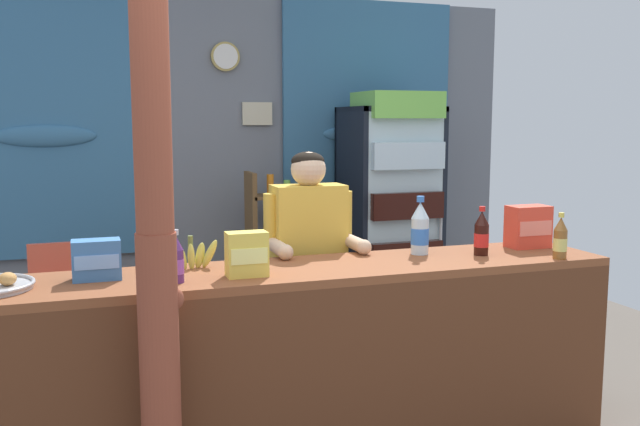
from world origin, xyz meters
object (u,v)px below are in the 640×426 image
object	(u,v)px
timber_post	(156,246)
bottle_shelf_rack	(279,250)
shopkeeper	(309,252)
soda_bottle_grape_soda	(176,260)
snack_box_instant_noodle	(247,254)
banana_bunch	(193,256)
snack_box_crackers	(528,227)
soda_bottle_cola	(481,234)
soda_bottle_iced_tea	(560,239)
stall_counter	(321,348)
snack_box_biscuit	(96,260)
soda_bottle_water	(420,230)
plastic_lawn_chair	(64,302)
drink_fridge	(391,201)

from	to	relation	value
timber_post	bottle_shelf_rack	bearing A→B (deg)	64.57
shopkeeper	soda_bottle_grape_soda	xyz separation A→B (m)	(-0.79, -0.58, 0.12)
snack_box_instant_noodle	banana_bunch	distance (m)	0.33
shopkeeper	snack_box_crackers	xyz separation A→B (m)	(1.15, -0.36, 0.14)
soda_bottle_cola	soda_bottle_grape_soda	size ratio (longest dim) A/B	1.10
soda_bottle_iced_tea	stall_counter	bearing A→B (deg)	175.13
timber_post	soda_bottle_cola	bearing A→B (deg)	14.02
soda_bottle_iced_tea	snack_box_crackers	distance (m)	0.33
snack_box_biscuit	timber_post	bearing A→B (deg)	-66.25
soda_bottle_water	snack_box_instant_noodle	bearing A→B (deg)	-167.20
soda_bottle_cola	banana_bunch	distance (m)	1.47
plastic_lawn_chair	banana_bunch	xyz separation A→B (m)	(0.62, -1.36, 0.52)
stall_counter	soda_bottle_iced_tea	xyz separation A→B (m)	(1.24, -0.11, 0.47)
snack_box_biscuit	shopkeeper	bearing A→B (deg)	20.40
plastic_lawn_chair	shopkeeper	size ratio (longest dim) A/B	0.58
drink_fridge	bottle_shelf_rack	world-z (taller)	drink_fridge
plastic_lawn_chair	soda_bottle_grape_soda	world-z (taller)	soda_bottle_grape_soda
soda_bottle_grape_soda	snack_box_crackers	bearing A→B (deg)	6.52
timber_post	banana_bunch	size ratio (longest dim) A/B	9.14
drink_fridge	plastic_lawn_chair	bearing A→B (deg)	-171.81
soda_bottle_iced_tea	snack_box_biscuit	size ratio (longest dim) A/B	1.14
soda_bottle_water	soda_bottle_cola	world-z (taller)	soda_bottle_water
plastic_lawn_chair	soda_bottle_iced_tea	world-z (taller)	soda_bottle_iced_tea
shopkeeper	snack_box_biscuit	world-z (taller)	shopkeeper
shopkeeper	snack_box_biscuit	xyz separation A→B (m)	(-1.11, -0.41, 0.11)
stall_counter	soda_bottle_cola	distance (m)	1.04
snack_box_biscuit	soda_bottle_water	bearing A→B (deg)	2.50
plastic_lawn_chair	banana_bunch	world-z (taller)	banana_bunch
stall_counter	timber_post	world-z (taller)	timber_post
soda_bottle_water	snack_box_biscuit	size ratio (longest dim) A/B	1.49
drink_fridge	soda_bottle_grape_soda	xyz separation A→B (m)	(-1.93, -1.98, 0.03)
soda_bottle_grape_soda	soda_bottle_iced_tea	distance (m)	1.90
soda_bottle_grape_soda	banana_bunch	xyz separation A→B (m)	(0.11, 0.27, -0.04)
soda_bottle_water	soda_bottle_iced_tea	size ratio (longest dim) A/B	1.30
timber_post	snack_box_biscuit	distance (m)	0.54
plastic_lawn_chair	snack_box_crackers	distance (m)	2.88
soda_bottle_water	soda_bottle_grape_soda	distance (m)	1.31
timber_post	shopkeeper	xyz separation A→B (m)	(0.90, 0.89, -0.24)
drink_fridge	shopkeeper	distance (m)	1.80
stall_counter	soda_bottle_grape_soda	world-z (taller)	soda_bottle_grape_soda
stall_counter	soda_bottle_cola	world-z (taller)	soda_bottle_cola
snack_box_instant_noodle	timber_post	bearing A→B (deg)	-142.26
drink_fridge	snack_box_biscuit	distance (m)	2.88
snack_box_biscuit	drink_fridge	bearing A→B (deg)	38.81
stall_counter	drink_fridge	size ratio (longest dim) A/B	1.61
drink_fridge	soda_bottle_cola	world-z (taller)	drink_fridge
stall_counter	bottle_shelf_rack	size ratio (longest dim) A/B	2.39
plastic_lawn_chair	soda_bottle_iced_tea	size ratio (longest dim) A/B	3.67
soda_bottle_grape_soda	banana_bunch	size ratio (longest dim) A/B	0.86
bottle_shelf_rack	banana_bunch	size ratio (longest dim) A/B	4.71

